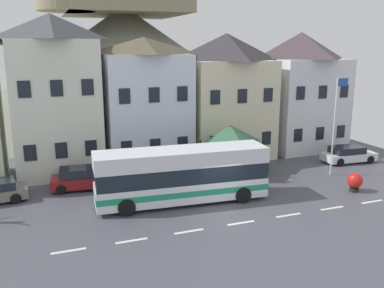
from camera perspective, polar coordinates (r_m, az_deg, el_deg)
name	(u,v)px	position (r m, az deg, el deg)	size (l,w,h in m)	color
ground_plane	(229,214)	(24.25, 5.15, -9.48)	(40.00, 60.00, 0.07)	#4B4B55
townhouse_01	(55,95)	(32.59, -18.22, 6.41)	(6.01, 6.60, 11.59)	silver
townhouse_02	(145,102)	(33.09, -6.43, 5.69)	(6.46, 5.51, 9.99)	silver
townhouse_03	(226,96)	(35.74, 4.63, 6.58)	(6.94, 6.15, 10.34)	beige
townhouse_04	(298,91)	(39.90, 14.37, 7.04)	(6.64, 7.03, 10.52)	silver
hilltop_castle	(124,59)	(54.24, -9.23, 11.35)	(41.62, 41.62, 21.21)	slate
transit_bus	(182,176)	(25.22, -1.39, -4.37)	(10.58, 3.15, 3.34)	white
bus_shelter	(230,134)	(30.50, 5.24, 1.34)	(3.60, 3.60, 3.72)	#473D33
parked_car_01	(238,162)	(31.90, 6.35, -2.52)	(4.47, 2.43, 1.38)	#2D5A37
parked_car_02	(348,154)	(36.46, 20.58, -1.33)	(4.43, 2.19, 1.32)	silver
parked_car_03	(80,178)	(28.86, -15.07, -4.57)	(3.98, 2.23, 1.46)	maroon
pedestrian_00	(266,170)	(29.42, 10.15, -3.52)	(0.31, 0.32, 1.62)	#2D2D38
pedestrian_01	(253,169)	(29.64, 8.38, -3.42)	(0.33, 0.33, 1.53)	black
public_bench	(212,160)	(33.11, 2.69, -2.23)	(1.52, 0.48, 0.87)	#473828
flagpole	(335,120)	(31.72, 19.03, 3.16)	(0.95, 0.10, 7.16)	silver
harbour_buoy	(355,181)	(29.34, 21.40, -4.77)	(1.00, 1.00, 1.25)	black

